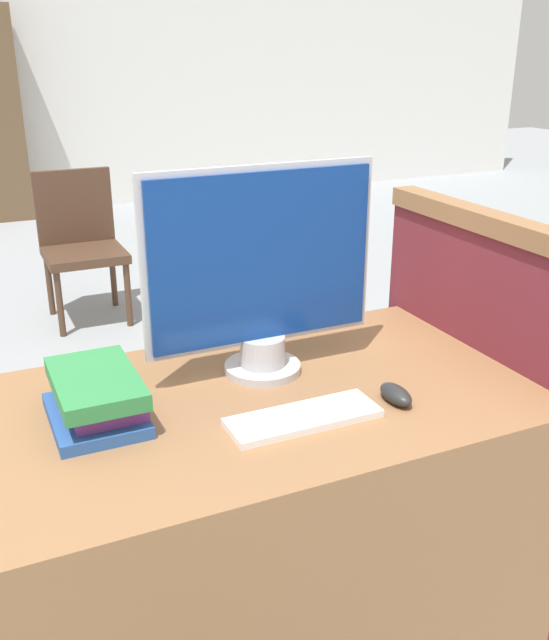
{
  "coord_description": "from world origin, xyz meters",
  "views": [
    {
      "loc": [
        -0.56,
        -0.96,
        1.52
      ],
      "look_at": [
        0.04,
        0.33,
        0.97
      ],
      "focal_mm": 40.0,
      "sensor_mm": 36.0,
      "label": 1
    }
  ],
  "objects_px": {
    "book_stack": "(98,397)",
    "far_chair": "(81,239)",
    "monitor": "(262,273)",
    "keyboard": "(303,418)",
    "mouse": "(396,394)"
  },
  "relations": [
    {
      "from": "monitor",
      "to": "book_stack",
      "type": "xyz_separation_m",
      "value": [
        -0.41,
        -0.08,
        -0.2
      ]
    },
    {
      "from": "keyboard",
      "to": "book_stack",
      "type": "relative_size",
      "value": 1.2
    },
    {
      "from": "keyboard",
      "to": "book_stack",
      "type": "xyz_separation_m",
      "value": [
        -0.39,
        0.19,
        0.04
      ]
    },
    {
      "from": "monitor",
      "to": "far_chair",
      "type": "xyz_separation_m",
      "value": [
        0.02,
        2.66,
        -0.56
      ]
    },
    {
      "from": "mouse",
      "to": "far_chair",
      "type": "height_order",
      "value": "far_chair"
    },
    {
      "from": "keyboard",
      "to": "book_stack",
      "type": "height_order",
      "value": "book_stack"
    },
    {
      "from": "book_stack",
      "to": "keyboard",
      "type": "bearing_deg",
      "value": -25.48
    },
    {
      "from": "monitor",
      "to": "keyboard",
      "type": "height_order",
      "value": "monitor"
    },
    {
      "from": "mouse",
      "to": "book_stack",
      "type": "xyz_separation_m",
      "value": [
        -0.62,
        0.2,
        0.03
      ]
    },
    {
      "from": "keyboard",
      "to": "mouse",
      "type": "distance_m",
      "value": 0.23
    },
    {
      "from": "monitor",
      "to": "far_chair",
      "type": "bearing_deg",
      "value": 89.57
    },
    {
      "from": "monitor",
      "to": "mouse",
      "type": "distance_m",
      "value": 0.41
    },
    {
      "from": "book_stack",
      "to": "far_chair",
      "type": "bearing_deg",
      "value": 81.05
    },
    {
      "from": "monitor",
      "to": "keyboard",
      "type": "xyz_separation_m",
      "value": [
        -0.02,
        -0.26,
        -0.24
      ]
    },
    {
      "from": "keyboard",
      "to": "book_stack",
      "type": "bearing_deg",
      "value": 154.52
    }
  ]
}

